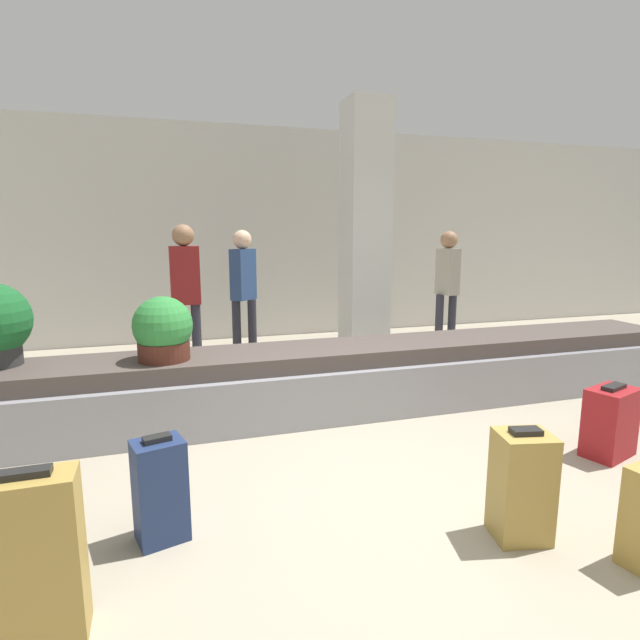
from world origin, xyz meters
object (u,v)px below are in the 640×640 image
Objects in this scene: pillar at (365,235)px; suitcase_5 at (522,486)px; traveler_2 at (185,286)px; suitcase_2 at (31,560)px; suitcase_0 at (160,490)px; traveler_0 at (243,284)px; suitcase_3 at (610,422)px; traveler_1 at (447,280)px; potted_plant_1 at (163,330)px.

suitcase_5 is (-0.60, -3.76, -1.30)m from pillar.
pillar is at bearing 176.99° from traveler_2.
suitcase_2 is 3.93m from traveler_2.
pillar is at bearing 51.05° from suitcase_2.
suitcase_2 reaches higher than suitcase_0.
pillar is 1.64m from traveler_0.
suitcase_2 is at bearing 172.08° from suitcase_3.
pillar reaches higher than traveler_1.
traveler_1 is (3.73, 1.83, 0.13)m from potted_plant_1.
traveler_1 is at bearing 42.05° from suitcase_2.
pillar reaches higher than traveler_0.
potted_plant_1 is at bearing 109.52° from traveler_1.
suitcase_0 is at bearing 125.36° from traveler_1.
suitcase_2 is 2.25m from potted_plant_1.
traveler_2 is at bearing 179.43° from pillar.
traveler_2 is at bearing 86.15° from traveler_1.
potted_plant_1 reaches higher than suitcase_3.
suitcase_5 is at bearing 57.20° from traveler_0.
pillar is 6.08× the size of potted_plant_1.
suitcase_2 is at bearing -128.02° from pillar.
suitcase_0 is 5.12m from traveler_1.
pillar is 3.02m from potted_plant_1.
potted_plant_1 is at bearing 73.04° from suitcase_0.
traveler_0 is (-1.46, 0.44, -0.61)m from pillar.
traveler_1 is (2.76, -0.25, -0.01)m from traveler_0.
suitcase_3 is 3.43m from traveler_1.
suitcase_2 is 1.37× the size of suitcase_3.
traveler_0 is (1.49, 4.21, 0.63)m from suitcase_2.
suitcase_2 is at bearing 26.18° from traveler_0.
pillar is at bearing 91.71° from traveler_1.
traveler_0 reaches higher than potted_plant_1.
potted_plant_1 is 0.30× the size of traveler_2.
traveler_2 reaches higher than traveler_0.
suitcase_2 is 0.43× the size of traveler_2.
traveler_2 reaches higher than suitcase_0.
pillar is 1.85× the size of traveler_2.
suitcase_0 is at bearing 82.41° from traveler_2.
pillar is 3.46m from suitcase_3.
suitcase_2 is 2.35m from suitcase_5.
suitcase_2 is (-2.95, -3.77, -1.24)m from pillar.
potted_plant_1 is (-2.43, -1.64, -0.74)m from pillar.
potted_plant_1 is (0.04, 1.56, 0.57)m from suitcase_0.
pillar is at bearing 93.24° from suitcase_5.
suitcase_3 is (3.66, 0.67, -0.10)m from suitcase_2.
suitcase_5 reaches higher than suitcase_3.
suitcase_5 is at bearing -171.77° from suitcase_3.
potted_plant_1 is (0.52, 2.13, 0.49)m from suitcase_2.
traveler_2 is (0.77, 3.79, 0.68)m from suitcase_2.
traveler_1 is at bearing 76.59° from suitcase_5.
suitcase_5 is at bearing 147.61° from traveler_1.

